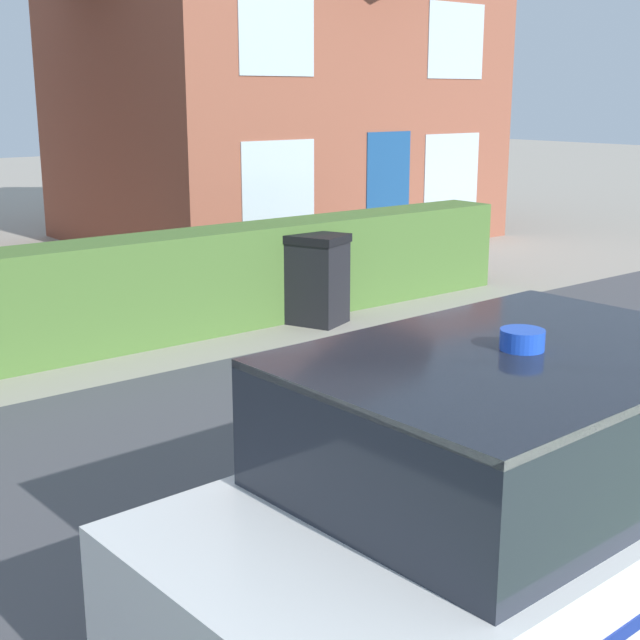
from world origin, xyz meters
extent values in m
cube|color=#4C4C51|center=(0.00, 4.43, 0.01)|extent=(28.00, 6.54, 0.01)
cube|color=#4C7233|center=(-1.49, 8.88, 0.60)|extent=(12.50, 0.72, 1.19)
cylinder|color=black|center=(-0.14, 3.51, 0.35)|extent=(0.69, 0.23, 0.68)
cylinder|color=black|center=(-2.91, 3.40, 0.35)|extent=(0.69, 0.23, 0.68)
cube|color=white|center=(-1.49, 2.68, 0.55)|extent=(4.54, 1.92, 0.70)
cube|color=#232833|center=(-1.82, 2.67, 1.21)|extent=(2.35, 1.66, 0.63)
cube|color=white|center=(-1.82, 2.67, 1.51)|extent=(2.35, 1.66, 0.04)
cube|color=navy|center=(-1.53, 3.56, 0.60)|extent=(4.25, 0.18, 0.07)
cylinder|color=blue|center=(-1.82, 2.67, 1.58)|extent=(0.22, 0.22, 0.10)
cube|color=#93513D|center=(5.11, 14.31, 2.46)|extent=(7.15, 5.63, 4.92)
cube|color=navy|center=(5.49, 11.48, 1.05)|extent=(1.00, 0.02, 2.10)
cube|color=silver|center=(3.14, 11.48, 1.38)|extent=(1.40, 0.02, 1.30)
cube|color=silver|center=(7.08, 11.48, 1.38)|extent=(1.40, 0.02, 1.30)
cube|color=silver|center=(3.14, 11.48, 3.64)|extent=(1.40, 0.02, 1.30)
cube|color=silver|center=(7.08, 11.48, 3.64)|extent=(1.40, 0.02, 1.30)
cube|color=black|center=(1.42, 8.35, 0.50)|extent=(0.75, 0.80, 0.99)
cube|color=black|center=(1.42, 8.35, 1.04)|extent=(0.79, 0.84, 0.10)
camera|label=1|loc=(-5.14, 0.06, 2.71)|focal=50.00mm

